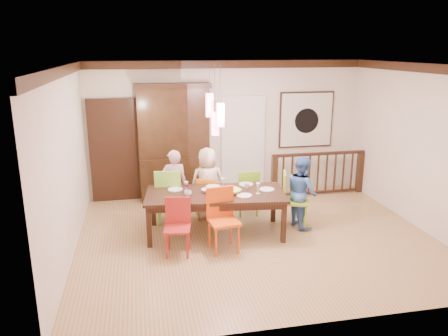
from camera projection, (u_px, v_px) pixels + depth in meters
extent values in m
plane|color=#9A7C4A|center=(256.00, 237.00, 7.52)|extent=(6.00, 6.00, 0.00)
plane|color=white|center=(260.00, 65.00, 6.75)|extent=(6.00, 6.00, 0.00)
plane|color=beige|center=(227.00, 129.00, 9.50)|extent=(6.00, 0.00, 6.00)
plane|color=beige|center=(66.00, 165.00, 6.58)|extent=(0.00, 5.00, 5.00)
plane|color=beige|center=(422.00, 148.00, 7.70)|extent=(0.00, 5.00, 5.00)
cube|color=black|center=(115.00, 152.00, 9.11)|extent=(1.04, 0.07, 2.24)
cube|color=silver|center=(243.00, 146.00, 9.64)|extent=(0.97, 0.05, 2.22)
cube|color=black|center=(306.00, 120.00, 9.77)|extent=(1.25, 0.04, 1.25)
cube|color=silver|center=(306.00, 120.00, 9.75)|extent=(1.18, 0.02, 1.18)
cylinder|color=black|center=(307.00, 121.00, 9.74)|extent=(0.56, 0.01, 0.56)
cube|color=#E7455B|center=(210.00, 105.00, 7.13)|extent=(0.11, 0.11, 0.38)
cylinder|color=black|center=(209.00, 79.00, 7.01)|extent=(0.01, 0.01, 0.46)
cube|color=#E7455B|center=(220.00, 115.00, 7.10)|extent=(0.11, 0.11, 0.38)
cylinder|color=black|center=(220.00, 84.00, 6.97)|extent=(0.01, 0.01, 0.61)
cube|color=#E7455B|center=(215.00, 124.00, 7.17)|extent=(0.11, 0.11, 0.38)
cylinder|color=black|center=(215.00, 89.00, 7.02)|extent=(0.01, 0.01, 0.76)
cube|color=black|center=(215.00, 194.00, 7.50)|extent=(2.49, 1.35, 0.05)
cube|color=black|center=(150.00, 210.00, 7.83)|extent=(0.09, 0.09, 0.70)
cube|color=black|center=(269.00, 202.00, 8.24)|extent=(0.09, 0.09, 0.70)
cube|color=black|center=(152.00, 230.00, 6.96)|extent=(0.09, 0.09, 0.70)
cube|color=black|center=(285.00, 220.00, 7.37)|extent=(0.09, 0.09, 0.70)
cube|color=black|center=(211.00, 190.00, 7.97)|extent=(2.17, 0.29, 0.10)
cube|color=black|center=(221.00, 208.00, 7.07)|extent=(2.17, 0.29, 0.10)
cube|color=#78C33A|center=(169.00, 196.00, 8.08)|extent=(0.53, 0.53, 0.04)
cube|color=#78C33A|center=(168.00, 182.00, 8.00)|extent=(0.47, 0.11, 0.51)
cylinder|color=#78C33A|center=(160.00, 214.00, 7.93)|extent=(0.04, 0.04, 0.49)
cylinder|color=#78C33A|center=(181.00, 212.00, 8.00)|extent=(0.04, 0.04, 0.49)
cylinder|color=#78C33A|center=(159.00, 206.00, 8.29)|extent=(0.04, 0.04, 0.49)
cylinder|color=#78C33A|center=(179.00, 205.00, 8.36)|extent=(0.04, 0.04, 0.49)
cube|color=orange|center=(207.00, 198.00, 8.28)|extent=(0.45, 0.45, 0.04)
cube|color=orange|center=(207.00, 187.00, 8.22)|extent=(0.37, 0.12, 0.41)
cylinder|color=orange|center=(200.00, 212.00, 8.16)|extent=(0.03, 0.03, 0.39)
cylinder|color=orange|center=(216.00, 210.00, 8.22)|extent=(0.03, 0.03, 0.39)
cylinder|color=orange|center=(198.00, 206.00, 8.45)|extent=(0.03, 0.03, 0.39)
cylinder|color=orange|center=(213.00, 205.00, 8.50)|extent=(0.03, 0.03, 0.39)
cube|color=#689F1B|center=(247.00, 192.00, 8.47)|extent=(0.41, 0.41, 0.04)
cube|color=#689F1B|center=(247.00, 180.00, 8.41)|extent=(0.41, 0.04, 0.45)
cylinder|color=#689F1B|center=(240.00, 207.00, 8.34)|extent=(0.04, 0.04, 0.43)
cylinder|color=#689F1B|center=(257.00, 206.00, 8.41)|extent=(0.04, 0.04, 0.43)
cylinder|color=#689F1B|center=(236.00, 201.00, 8.66)|extent=(0.04, 0.04, 0.43)
cylinder|color=#689F1B|center=(253.00, 200.00, 8.72)|extent=(0.04, 0.04, 0.43)
cube|color=#A72420|center=(177.00, 229.00, 6.80)|extent=(0.47, 0.47, 0.04)
cube|color=#A72420|center=(177.00, 214.00, 6.74)|extent=(0.40, 0.11, 0.44)
cylinder|color=#A72420|center=(168.00, 247.00, 6.68)|extent=(0.03, 0.03, 0.42)
cylinder|color=#A72420|center=(189.00, 245.00, 6.74)|extent=(0.03, 0.03, 0.42)
cylinder|color=#A72420|center=(167.00, 238.00, 6.98)|extent=(0.03, 0.03, 0.42)
cylinder|color=#A72420|center=(187.00, 237.00, 7.04)|extent=(0.03, 0.03, 0.42)
cube|color=#E14F0F|center=(224.00, 222.00, 6.92)|extent=(0.51, 0.51, 0.04)
cube|color=#E14F0F|center=(224.00, 206.00, 6.85)|extent=(0.46, 0.10, 0.50)
cylinder|color=#E14F0F|center=(214.00, 242.00, 6.78)|extent=(0.04, 0.04, 0.48)
cylinder|color=#E14F0F|center=(238.00, 240.00, 6.85)|extent=(0.04, 0.04, 0.48)
cylinder|color=#E14F0F|center=(211.00, 233.00, 7.13)|extent=(0.04, 0.04, 0.48)
cylinder|color=#E14F0F|center=(233.00, 231.00, 7.20)|extent=(0.04, 0.04, 0.48)
cube|color=#84AB2D|center=(295.00, 201.00, 7.86)|extent=(0.58, 0.58, 0.04)
cube|color=#84AB2D|center=(296.00, 187.00, 7.79)|extent=(0.19, 0.45, 0.50)
cylinder|color=#84AB2D|center=(288.00, 218.00, 7.72)|extent=(0.04, 0.04, 0.48)
cylinder|color=#84AB2D|center=(308.00, 217.00, 7.79)|extent=(0.04, 0.04, 0.48)
cylinder|color=#84AB2D|center=(282.00, 211.00, 8.07)|extent=(0.04, 0.04, 0.48)
cylinder|color=#84AB2D|center=(301.00, 210.00, 8.14)|extent=(0.04, 0.04, 0.48)
cube|color=black|center=(175.00, 178.00, 9.33)|extent=(1.46, 0.44, 0.94)
cube|color=black|center=(173.00, 122.00, 9.03)|extent=(1.46, 0.40, 1.46)
cube|color=black|center=(172.00, 121.00, 9.21)|extent=(1.25, 0.02, 1.25)
cube|color=black|center=(172.00, 86.00, 8.83)|extent=(1.56, 0.44, 0.10)
cube|color=black|center=(274.00, 177.00, 9.42)|extent=(0.12, 0.12, 0.92)
cube|color=black|center=(360.00, 172.00, 9.80)|extent=(0.12, 0.12, 0.92)
cube|color=black|center=(319.00, 154.00, 9.48)|extent=(2.13, 0.10, 0.06)
cube|color=black|center=(317.00, 192.00, 9.72)|extent=(2.01, 0.07, 0.05)
imported|color=#F0B6C3|center=(174.00, 185.00, 8.18)|extent=(0.50, 0.33, 1.35)
imported|color=beige|center=(208.00, 183.00, 8.26)|extent=(0.69, 0.47, 1.36)
imported|color=#426EBA|center=(302.00, 192.00, 7.86)|extent=(0.59, 0.70, 1.31)
imported|color=#F6F946|center=(231.00, 191.00, 7.44)|extent=(0.44, 0.44, 0.08)
imported|color=white|center=(206.00, 191.00, 7.52)|extent=(0.21, 0.21, 0.06)
imported|color=silver|center=(188.00, 193.00, 7.31)|extent=(0.14, 0.14, 0.10)
imported|color=silver|center=(247.00, 186.00, 7.73)|extent=(0.10, 0.10, 0.09)
cylinder|color=white|center=(175.00, 189.00, 7.65)|extent=(0.26, 0.26, 0.01)
cylinder|color=white|center=(213.00, 187.00, 7.80)|extent=(0.26, 0.26, 0.01)
cylinder|color=white|center=(246.00, 184.00, 7.94)|extent=(0.26, 0.26, 0.01)
cylinder|color=white|center=(180.00, 202.00, 7.04)|extent=(0.26, 0.26, 0.01)
cylinder|color=white|center=(244.00, 195.00, 7.33)|extent=(0.26, 0.26, 0.01)
cylinder|color=white|center=(267.00, 189.00, 7.65)|extent=(0.26, 0.26, 0.01)
cube|color=#D83359|center=(213.00, 200.00, 7.13)|extent=(0.18, 0.14, 0.01)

